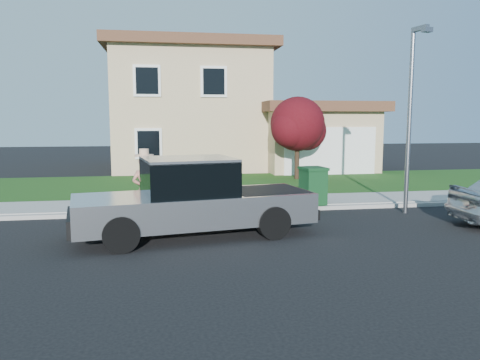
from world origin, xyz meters
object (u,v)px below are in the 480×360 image
woman (145,190)px  street_lamp (411,110)px  ornamental_tree (298,127)px  pickup_truck (194,200)px  trash_bin (313,185)px

woman → street_lamp: street_lamp is taller
woman → ornamental_tree: size_ratio=0.55×
street_lamp → ornamental_tree: bearing=86.6°
pickup_truck → ornamental_tree: bearing=50.7°
pickup_truck → ornamental_tree: (5.29, 9.30, 1.58)m
ornamental_tree → street_lamp: street_lamp is taller
woman → trash_bin: bearing=-150.2°
pickup_truck → woman: size_ratio=2.94×
pickup_truck → trash_bin: (3.88, 2.84, -0.14)m
ornamental_tree → trash_bin: bearing=-102.3°
pickup_truck → woman: (-1.17, 1.27, 0.08)m
trash_bin → ornamental_tree: bearing=70.2°
woman → street_lamp: bearing=-164.3°
pickup_truck → street_lamp: (6.40, 1.68, 2.17)m
woman → ornamental_tree: (6.46, 8.03, 1.50)m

